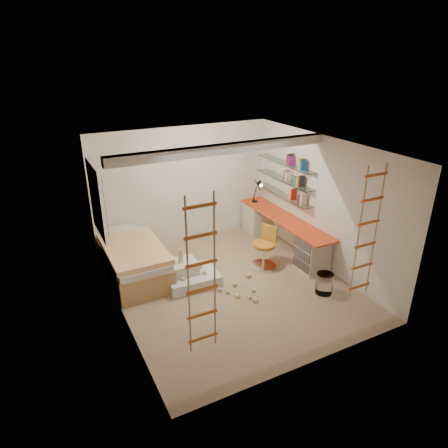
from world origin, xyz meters
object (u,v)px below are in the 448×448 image
desk (283,232)px  bed (134,260)px  swivel_chair (264,253)px  play_platform (189,275)px

desk → bed: size_ratio=1.40×
bed → swivel_chair: swivel_chair is taller
desk → bed: bearing=173.5°
swivel_chair → play_platform: (-1.59, 0.12, -0.15)m
swivel_chair → bed: bearing=160.2°
desk → swivel_chair: bearing=-147.1°
swivel_chair → desk: bearing=32.9°
desk → swivel_chair: (-0.78, -0.50, -0.09)m
desk → swivel_chair: 0.93m
desk → bed: desk is taller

